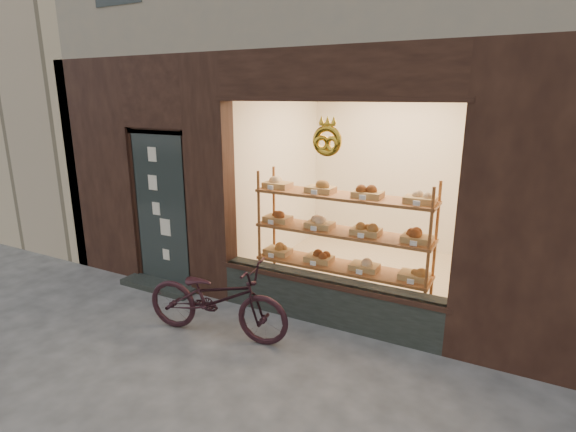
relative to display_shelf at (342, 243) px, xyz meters
The scene contains 4 objects.
ground 2.73m from the display_shelf, 100.01° to the right, with size 90.00×90.00×0.00m, color #484848.
neighbor_left 11.09m from the display_shelf, 163.64° to the left, with size 12.00×7.00×9.00m, color beige.
display_shelf is the anchor object (origin of this frame).
bicycle 1.66m from the display_shelf, 126.83° to the right, with size 0.59×1.70×0.89m, color black.
Camera 1 is at (2.33, -2.38, 2.62)m, focal length 28.00 mm.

